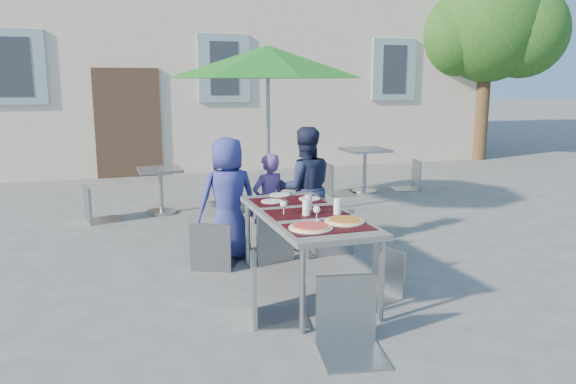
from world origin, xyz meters
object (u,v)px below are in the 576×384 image
object	(u,v)px
dining_table	(306,219)
bg_chair_l_0	(94,181)
child_0	(228,198)
chair_2	(332,202)
chair_5	(351,271)
bg_chair_r_1	(411,156)
cafe_table_0	(161,184)
chair_3	(266,250)
child_2	(305,189)
chair_4	(383,245)
chair_1	(270,206)
pizza_near_left	(311,227)
cafe_table_1	(365,162)
bg_chair_r_0	(215,174)
child_1	(269,204)
pizza_near_right	(344,221)
bg_chair_l_1	(334,159)
chair_0	(212,216)
patio_umbrella	(268,63)

from	to	relation	value
dining_table	bg_chair_l_0	world-z (taller)	bg_chair_l_0
child_0	chair_2	distance (m)	1.18
chair_5	bg_chair_r_1	size ratio (longest dim) A/B	1.01
cafe_table_0	chair_3	bearing A→B (deg)	-84.01
child_2	chair_4	bearing A→B (deg)	103.07
chair_1	chair_4	distance (m)	1.49
pizza_near_left	dining_table	bearing A→B (deg)	73.75
child_2	cafe_table_1	bearing A→B (deg)	-119.75
bg_chair_r_0	cafe_table_1	bearing A→B (deg)	15.26
child_1	chair_3	world-z (taller)	child_1
child_2	chair_2	distance (m)	0.38
child_1	child_2	bearing A→B (deg)	165.00
bg_chair_l_0	bg_chair_r_0	world-z (taller)	bg_chair_r_0
dining_table	child_0	xyz separation A→B (m)	(-0.48, 1.19, -0.02)
cafe_table_1	bg_chair_r_1	xyz separation A→B (m)	(0.93, 0.01, 0.06)
chair_2	child_2	bearing A→B (deg)	131.03
pizza_near_right	bg_chair_l_1	world-z (taller)	bg_chair_l_1
chair_4	bg_chair_l_1	bearing A→B (deg)	72.61
bg_chair_l_0	chair_0	bearing A→B (deg)	-64.80
chair_2	chair_0	bearing A→B (deg)	-175.36
chair_2	bg_chair_r_0	size ratio (longest dim) A/B	1.01
bg_chair_l_0	chair_5	bearing A→B (deg)	-68.90
bg_chair_r_0	bg_chair_r_1	xyz separation A→B (m)	(3.75, 0.78, 0.01)
child_0	chair_5	size ratio (longest dim) A/B	1.32
child_0	chair_0	world-z (taller)	child_0
chair_2	bg_chair_r_1	size ratio (longest dim) A/B	0.99
chair_4	bg_chair_r_0	distance (m)	3.81
cafe_table_0	bg_chair_r_1	bearing A→B (deg)	6.22
dining_table	bg_chair_r_0	xyz separation A→B (m)	(-0.21, 3.35, -0.10)
chair_2	patio_umbrella	world-z (taller)	patio_umbrella
bg_chair_l_1	chair_0	bearing A→B (deg)	-130.13
bg_chair_r_0	patio_umbrella	bearing A→B (deg)	-40.09
dining_table	pizza_near_right	xyz separation A→B (m)	(0.19, -0.45, 0.07)
chair_3	cafe_table_1	bearing A→B (deg)	55.96
chair_1	chair_3	size ratio (longest dim) A/B	1.03
chair_1	chair_4	xyz separation A→B (m)	(0.67, -1.32, -0.14)
child_1	chair_1	bearing A→B (deg)	59.45
child_2	bg_chair_l_1	xyz separation A→B (m)	(1.57, 2.86, -0.10)
pizza_near_left	child_1	distance (m)	1.83
child_1	chair_4	size ratio (longest dim) A/B	1.37
child_1	chair_0	xyz separation A→B (m)	(-0.73, -0.37, -0.01)
chair_0	chair_4	world-z (taller)	chair_0
chair_0	chair_5	world-z (taller)	chair_5
dining_table	cafe_table_1	distance (m)	4.88
child_0	bg_chair_l_1	xyz separation A→B (m)	(2.49, 2.94, -0.06)
cafe_table_1	bg_chair_l_1	xyz separation A→B (m)	(-0.59, 0.01, 0.08)
pizza_near_right	chair_1	world-z (taller)	chair_1
chair_3	cafe_table_1	xyz separation A→B (m)	(3.14, 4.65, -0.06)
child_0	bg_chair_r_1	world-z (taller)	child_0
child_2	bg_chair_l_1	size ratio (longest dim) A/B	1.37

